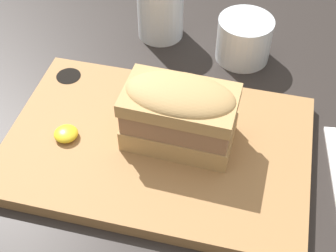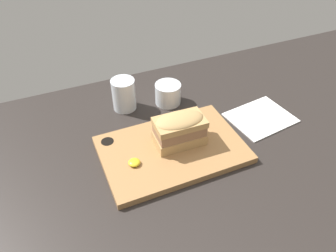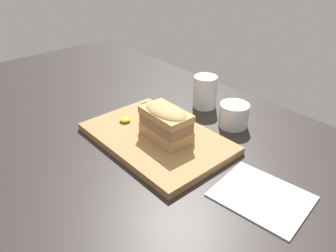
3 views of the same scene
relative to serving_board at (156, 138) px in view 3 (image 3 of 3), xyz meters
The scene contains 7 objects.
dining_table 8.94cm from the serving_board, 40.17° to the right, with size 198.68×96.91×2.00cm.
serving_board is the anchor object (origin of this frame).
sandwich 6.48cm from the serving_board, 21.29° to the left, with size 13.70×8.18×9.04cm.
mustard_dollop 11.64cm from the serving_board, 170.00° to the right, with size 3.08×3.08×1.23cm.
water_glass 25.37cm from the serving_board, 102.98° to the left, with size 7.37×7.37×10.15cm.
wine_glass 23.28cm from the serving_board, 69.37° to the left, with size 8.33×8.33×6.78cm.
napkin 31.30cm from the serving_board, ahead, with size 20.35×17.33×0.40cm.
Camera 3 is at (50.24, -40.45, 49.31)cm, focal length 35.00 mm.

